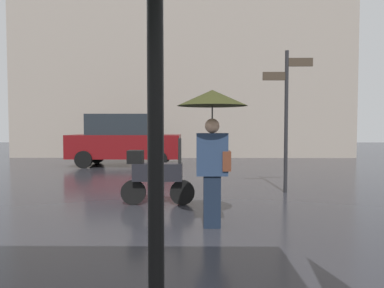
{
  "coord_description": "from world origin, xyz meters",
  "views": [
    {
      "loc": [
        0.59,
        -2.7,
        1.46
      ],
      "look_at": [
        0.53,
        5.17,
        1.07
      ],
      "focal_mm": 34.19,
      "sensor_mm": 36.0,
      "label": 1
    }
  ],
  "objects_px": {
    "parked_scooter": "(155,175)",
    "street_signpost": "(287,107)",
    "parked_car_left": "(124,140)",
    "pedestrian_with_umbrella": "(213,119)"
  },
  "relations": [
    {
      "from": "parked_car_left",
      "to": "street_signpost",
      "type": "height_order",
      "value": "street_signpost"
    },
    {
      "from": "parked_scooter",
      "to": "street_signpost",
      "type": "xyz_separation_m",
      "value": [
        2.73,
        1.3,
        1.32
      ]
    },
    {
      "from": "parked_scooter",
      "to": "street_signpost",
      "type": "relative_size",
      "value": 0.44
    },
    {
      "from": "pedestrian_with_umbrella",
      "to": "parked_car_left",
      "type": "xyz_separation_m",
      "value": [
        -2.87,
        8.23,
        -0.61
      ]
    },
    {
      "from": "parked_scooter",
      "to": "parked_car_left",
      "type": "height_order",
      "value": "parked_car_left"
    },
    {
      "from": "parked_car_left",
      "to": "street_signpost",
      "type": "bearing_deg",
      "value": -41.09
    },
    {
      "from": "parked_scooter",
      "to": "street_signpost",
      "type": "distance_m",
      "value": 3.3
    },
    {
      "from": "pedestrian_with_umbrella",
      "to": "street_signpost",
      "type": "bearing_deg",
      "value": 21.96
    },
    {
      "from": "parked_scooter",
      "to": "street_signpost",
      "type": "height_order",
      "value": "street_signpost"
    },
    {
      "from": "pedestrian_with_umbrella",
      "to": "parked_car_left",
      "type": "relative_size",
      "value": 0.49
    }
  ]
}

